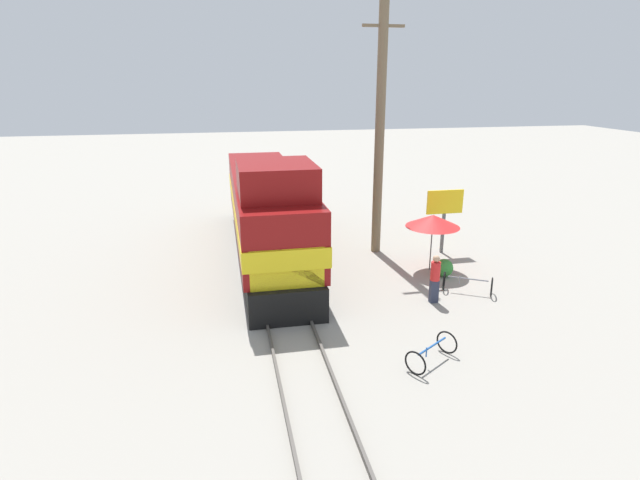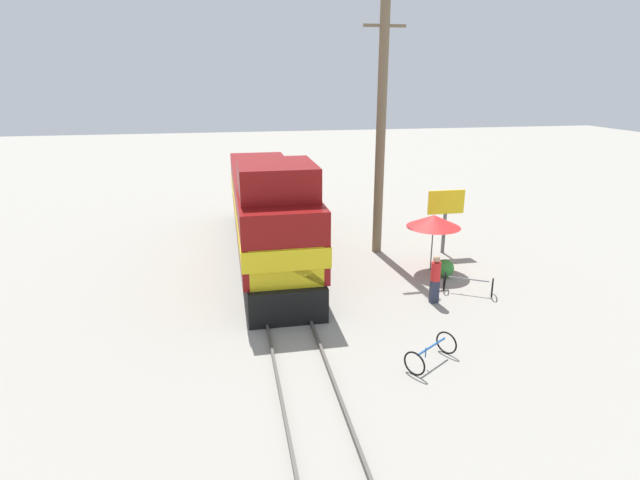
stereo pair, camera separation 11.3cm
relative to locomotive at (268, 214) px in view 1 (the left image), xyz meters
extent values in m
plane|color=gray|center=(0.00, -3.88, -2.05)|extent=(120.00, 120.00, 0.00)
cube|color=#4C4742|center=(-0.72, -3.88, -1.97)|extent=(0.08, 31.17, 0.15)
cube|color=#4C4742|center=(0.72, -3.88, -1.97)|extent=(0.08, 31.17, 0.15)
cube|color=black|center=(0.00, 0.44, -1.45)|extent=(2.61, 14.28, 1.20)
cube|color=maroon|center=(0.00, 0.44, 0.40)|extent=(2.84, 13.70, 2.50)
cube|color=yellow|center=(0.00, 0.44, 0.15)|extent=(2.88, 13.85, 0.70)
cube|color=yellow|center=(0.00, -5.42, -0.16)|extent=(2.41, 2.00, 1.37)
cube|color=maroon|center=(0.00, -3.85, 2.24)|extent=(2.67, 3.14, 1.18)
cylinder|color=#726047|center=(4.97, -0.04, 3.48)|extent=(0.41, 0.41, 11.05)
cube|color=#726047|center=(4.97, -0.04, 7.68)|extent=(1.80, 0.12, 0.12)
cylinder|color=#4C4C4C|center=(6.49, -2.78, -0.91)|extent=(0.05, 0.05, 2.26)
cone|color=red|center=(6.49, -2.78, 0.09)|extent=(2.22, 2.22, 0.50)
cube|color=#595959|center=(7.90, -0.84, -1.12)|extent=(0.12, 0.12, 1.86)
cube|color=yellow|center=(7.90, -0.84, 0.35)|extent=(1.71, 0.08, 1.08)
sphere|color=#388C38|center=(6.76, -3.60, -1.68)|extent=(0.73, 0.73, 0.73)
cube|color=#2D3347|center=(5.33, -5.84, -1.62)|extent=(0.30, 0.20, 0.86)
cylinder|color=red|center=(5.33, -5.84, -0.85)|extent=(0.34, 0.34, 0.68)
sphere|color=tan|center=(5.33, -5.84, -0.38)|extent=(0.25, 0.25, 0.25)
torus|color=black|center=(6.17, -4.87, -1.69)|extent=(0.40, 0.64, 0.71)
torus|color=black|center=(7.65, -5.74, -1.69)|extent=(0.40, 0.64, 0.71)
cube|color=slate|center=(6.91, -5.31, -1.48)|extent=(1.28, 0.77, 0.04)
cylinder|color=slate|center=(6.65, -5.16, -1.56)|extent=(0.04, 0.04, 0.30)
torus|color=black|center=(2.96, -10.07, -1.70)|extent=(0.42, 0.60, 0.69)
torus|color=black|center=(4.28, -9.19, -1.70)|extent=(0.42, 0.60, 0.69)
cube|color=#194C99|center=(3.62, -9.63, -1.50)|extent=(1.15, 0.78, 0.04)
cylinder|color=#194C99|center=(3.39, -9.78, -1.58)|extent=(0.04, 0.04, 0.29)
camera|label=1|loc=(-1.88, -21.12, 5.63)|focal=28.00mm
camera|label=2|loc=(-1.77, -21.14, 5.63)|focal=28.00mm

